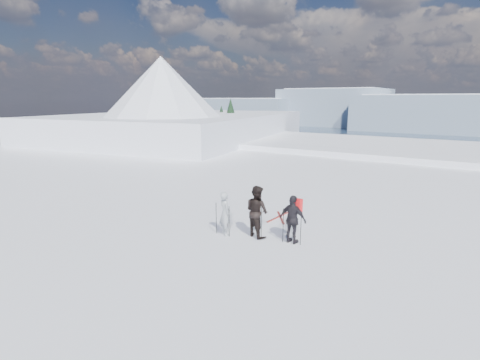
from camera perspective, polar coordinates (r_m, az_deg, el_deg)
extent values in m
plane|color=white|center=(72.86, 27.15, -7.04)|extent=(220.00, 208.01, 71.62)
cube|color=white|center=(41.11, 24.01, -5.00)|extent=(180.00, 16.00, 14.00)
plane|color=#233650|center=(301.17, 31.77, 3.86)|extent=(820.00, 820.00, 0.00)
cube|color=slate|center=(532.45, 0.55, 10.46)|extent=(150.00, 80.00, 34.00)
cube|color=white|center=(532.16, 0.55, 11.96)|extent=(127.50, 70.00, 8.00)
cube|color=slate|center=(506.99, 14.17, 10.67)|extent=(130.00, 80.00, 46.00)
cube|color=white|center=(506.91, 14.29, 12.93)|extent=(110.50, 70.00, 8.00)
cube|color=slate|center=(451.65, 27.55, 8.98)|extent=(160.00, 80.00, 38.00)
cube|color=white|center=(451.37, 27.75, 11.00)|extent=(136.00, 70.00, 8.00)
cube|color=white|center=(50.96, -8.94, 0.89)|extent=(29.19, 35.68, 16.00)
cone|color=white|center=(43.54, -11.74, 12.10)|extent=(18.00, 18.00, 9.00)
cone|color=white|center=(56.44, -10.24, 8.11)|extent=(16.00, 16.00, 8.00)
cube|color=#2D2B28|center=(54.63, 1.55, -2.49)|extent=(21.55, 17.87, 14.25)
cone|color=black|center=(52.61, -1.41, 5.26)|extent=(7.28, 7.28, 13.00)
cone|color=black|center=(47.99, 3.17, 2.74)|extent=(5.60, 5.60, 10.00)
cone|color=black|center=(51.06, 3.88, 3.32)|extent=(5.60, 5.60, 10.00)
cone|color=black|center=(50.92, -4.25, 3.86)|extent=(6.16, 6.16, 11.00)
cone|color=black|center=(46.94, -3.52, 1.90)|extent=(5.04, 5.04, 9.00)
cone|color=black|center=(56.01, -2.80, 5.17)|extent=(6.72, 6.72, 12.00)
cone|color=black|center=(47.26, -0.14, 3.23)|extent=(6.16, 6.16, 11.00)
imported|color=#939AA0|center=(14.01, -2.30, -5.09)|extent=(0.72, 0.66, 1.65)
imported|color=black|center=(13.79, 2.59, -4.77)|extent=(1.13, 1.00, 1.93)
imported|color=black|center=(13.29, 8.05, -5.99)|extent=(1.04, 0.49, 1.74)
cube|color=red|center=(13.20, 8.72, -1.15)|extent=(0.38, 0.23, 0.47)
cylinder|color=black|center=(14.19, -3.64, -5.81)|extent=(0.02, 0.02, 1.21)
cylinder|color=black|center=(13.85, -1.67, -6.36)|extent=(0.02, 0.02, 1.16)
cylinder|color=black|center=(13.96, 1.63, -6.26)|extent=(0.02, 0.02, 1.13)
cylinder|color=black|center=(13.74, 3.28, -6.30)|extent=(0.02, 0.02, 1.27)
cylinder|color=black|center=(13.39, 6.60, -6.90)|extent=(0.02, 0.02, 1.25)
cylinder|color=black|center=(13.24, 9.25, -7.35)|extent=(0.02, 0.02, 1.19)
cube|color=black|center=(16.26, 5.78, -5.64)|extent=(0.21, 1.70, 0.03)
cube|color=black|center=(16.20, 6.22, -5.71)|extent=(1.05, 1.44, 0.03)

